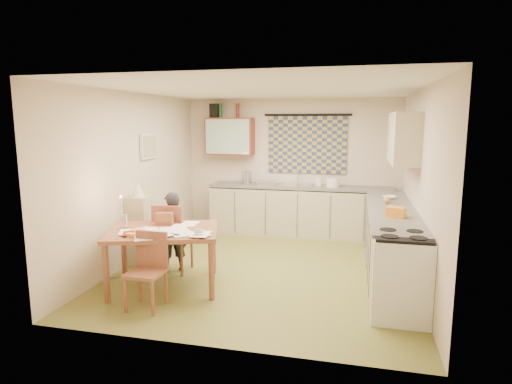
% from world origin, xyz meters
% --- Properties ---
extents(floor, '(4.00, 4.50, 0.02)m').
position_xyz_m(floor, '(0.00, 0.00, -0.01)').
color(floor, olive).
rests_on(floor, ground).
extents(ceiling, '(4.00, 4.50, 0.02)m').
position_xyz_m(ceiling, '(0.00, 0.00, 2.51)').
color(ceiling, white).
rests_on(ceiling, floor).
extents(wall_back, '(4.00, 0.02, 2.50)m').
position_xyz_m(wall_back, '(0.00, 2.26, 1.25)').
color(wall_back, beige).
rests_on(wall_back, floor).
extents(wall_front, '(4.00, 0.02, 2.50)m').
position_xyz_m(wall_front, '(0.00, -2.26, 1.25)').
color(wall_front, beige).
rests_on(wall_front, floor).
extents(wall_left, '(0.02, 4.50, 2.50)m').
position_xyz_m(wall_left, '(-2.01, 0.00, 1.25)').
color(wall_left, beige).
rests_on(wall_left, floor).
extents(wall_right, '(0.02, 4.50, 2.50)m').
position_xyz_m(wall_right, '(2.01, 0.00, 1.25)').
color(wall_right, beige).
rests_on(wall_right, floor).
extents(window_blind, '(1.45, 0.03, 1.05)m').
position_xyz_m(window_blind, '(0.30, 2.22, 1.65)').
color(window_blind, navy).
rests_on(window_blind, wall_back).
extents(curtain_rod, '(1.60, 0.04, 0.04)m').
position_xyz_m(curtain_rod, '(0.30, 2.20, 2.20)').
color(curtain_rod, black).
rests_on(curtain_rod, wall_back).
extents(wall_cabinet, '(0.90, 0.34, 0.70)m').
position_xyz_m(wall_cabinet, '(-1.15, 2.08, 1.80)').
color(wall_cabinet, maroon).
rests_on(wall_cabinet, wall_back).
extents(wall_cabinet_glass, '(0.84, 0.02, 0.64)m').
position_xyz_m(wall_cabinet_glass, '(-1.15, 1.91, 1.80)').
color(wall_cabinet_glass, '#99B2A5').
rests_on(wall_cabinet_glass, wall_back).
extents(upper_cabinet_right, '(0.34, 1.30, 0.70)m').
position_xyz_m(upper_cabinet_right, '(1.83, 0.55, 1.85)').
color(upper_cabinet_right, tan).
rests_on(upper_cabinet_right, wall_right).
extents(framed_print, '(0.04, 0.50, 0.40)m').
position_xyz_m(framed_print, '(-1.97, 0.40, 1.70)').
color(framed_print, beige).
rests_on(framed_print, wall_left).
extents(print_canvas, '(0.01, 0.42, 0.32)m').
position_xyz_m(print_canvas, '(-1.95, 0.40, 1.70)').
color(print_canvas, beige).
rests_on(print_canvas, wall_left).
extents(counter_back, '(3.30, 0.62, 0.92)m').
position_xyz_m(counter_back, '(0.21, 1.95, 0.45)').
color(counter_back, tan).
rests_on(counter_back, floor).
extents(counter_right, '(0.62, 2.95, 0.92)m').
position_xyz_m(counter_right, '(1.70, 0.15, 0.45)').
color(counter_right, tan).
rests_on(counter_right, floor).
extents(stove, '(0.59, 0.59, 0.92)m').
position_xyz_m(stove, '(1.70, -1.20, 0.46)').
color(stove, white).
rests_on(stove, floor).
extents(sink, '(0.65, 0.58, 0.10)m').
position_xyz_m(sink, '(0.13, 1.95, 0.88)').
color(sink, silver).
rests_on(sink, counter_back).
extents(tap, '(0.04, 0.04, 0.28)m').
position_xyz_m(tap, '(0.16, 2.13, 1.06)').
color(tap, silver).
rests_on(tap, counter_back).
extents(dish_rack, '(0.41, 0.37, 0.06)m').
position_xyz_m(dish_rack, '(-0.41, 1.95, 0.95)').
color(dish_rack, silver).
rests_on(dish_rack, counter_back).
extents(kettle, '(0.20, 0.20, 0.24)m').
position_xyz_m(kettle, '(-0.79, 1.95, 1.04)').
color(kettle, silver).
rests_on(kettle, counter_back).
extents(mixing_bowl, '(0.28, 0.28, 0.16)m').
position_xyz_m(mixing_bowl, '(0.80, 1.95, 1.00)').
color(mixing_bowl, white).
rests_on(mixing_bowl, counter_back).
extents(soap_bottle, '(0.15, 0.15, 0.19)m').
position_xyz_m(soap_bottle, '(0.53, 2.00, 1.02)').
color(soap_bottle, white).
rests_on(soap_bottle, counter_back).
extents(bowl, '(0.22, 0.22, 0.05)m').
position_xyz_m(bowl, '(1.70, 0.89, 0.94)').
color(bowl, white).
rests_on(bowl, counter_right).
extents(orange_bag, '(0.27, 0.23, 0.12)m').
position_xyz_m(orange_bag, '(1.70, -0.36, 0.98)').
color(orange_bag, orange).
rests_on(orange_bag, counter_right).
extents(fruit_orange, '(0.10, 0.10, 0.10)m').
position_xyz_m(fruit_orange, '(1.65, 0.53, 0.97)').
color(fruit_orange, orange).
rests_on(fruit_orange, counter_right).
extents(speaker, '(0.17, 0.21, 0.26)m').
position_xyz_m(speaker, '(-1.44, 2.08, 2.28)').
color(speaker, black).
rests_on(speaker, wall_cabinet).
extents(bottle_green, '(0.07, 0.07, 0.26)m').
position_xyz_m(bottle_green, '(-1.34, 2.08, 2.28)').
color(bottle_green, '#195926').
rests_on(bottle_green, wall_cabinet).
extents(bottle_brown, '(0.07, 0.07, 0.26)m').
position_xyz_m(bottle_brown, '(-1.00, 2.08, 2.28)').
color(bottle_brown, maroon).
rests_on(bottle_brown, wall_cabinet).
extents(dining_table, '(1.56, 1.36, 0.75)m').
position_xyz_m(dining_table, '(-1.10, -0.98, 0.38)').
color(dining_table, brown).
rests_on(dining_table, floor).
extents(chair_far, '(0.44, 0.44, 0.97)m').
position_xyz_m(chair_far, '(-1.24, -0.42, 0.30)').
color(chair_far, brown).
rests_on(chair_far, floor).
extents(chair_near, '(0.39, 0.39, 0.85)m').
position_xyz_m(chair_near, '(-1.04, -1.59, 0.26)').
color(chair_near, brown).
rests_on(chair_near, floor).
extents(person, '(0.66, 0.66, 1.13)m').
position_xyz_m(person, '(-1.25, -0.42, 0.56)').
color(person, black).
rests_on(person, floor).
extents(shelf_stand, '(0.32, 0.30, 1.01)m').
position_xyz_m(shelf_stand, '(-1.84, -0.25, 0.50)').
color(shelf_stand, tan).
rests_on(shelf_stand, floor).
extents(lampshade, '(0.20, 0.20, 0.22)m').
position_xyz_m(lampshade, '(-1.84, -0.25, 1.12)').
color(lampshade, beige).
rests_on(lampshade, shelf_stand).
extents(letter_rack, '(0.24, 0.15, 0.16)m').
position_xyz_m(letter_rack, '(-1.20, -0.75, 0.83)').
color(letter_rack, brown).
rests_on(letter_rack, dining_table).
extents(mug, '(0.18, 0.18, 0.09)m').
position_xyz_m(mug, '(-0.56, -1.19, 0.79)').
color(mug, white).
rests_on(mug, dining_table).
extents(magazine, '(0.36, 0.38, 0.02)m').
position_xyz_m(magazine, '(-1.45, -1.35, 0.76)').
color(magazine, maroon).
rests_on(magazine, dining_table).
extents(book, '(0.34, 0.36, 0.02)m').
position_xyz_m(book, '(-1.44, -1.22, 0.76)').
color(book, orange).
rests_on(book, dining_table).
extents(orange_box, '(0.12, 0.08, 0.04)m').
position_xyz_m(orange_box, '(-1.32, -1.39, 0.77)').
color(orange_box, orange).
rests_on(orange_box, dining_table).
extents(eyeglasses, '(0.13, 0.06, 0.02)m').
position_xyz_m(eyeglasses, '(-0.85, -1.23, 0.76)').
color(eyeglasses, black).
rests_on(eyeglasses, dining_table).
extents(candle_holder, '(0.07, 0.07, 0.18)m').
position_xyz_m(candle_holder, '(-1.57, -1.06, 0.84)').
color(candle_holder, silver).
rests_on(candle_holder, dining_table).
extents(candle, '(0.03, 0.03, 0.22)m').
position_xyz_m(candle, '(-1.60, -1.11, 1.04)').
color(candle, white).
rests_on(candle, dining_table).
extents(candle_flame, '(0.02, 0.02, 0.02)m').
position_xyz_m(candle_flame, '(-1.60, -1.10, 1.16)').
color(candle_flame, '#FFCC66').
rests_on(candle_flame, dining_table).
extents(papers, '(1.19, 1.10, 0.02)m').
position_xyz_m(papers, '(-1.04, -1.13, 0.76)').
color(papers, white).
rests_on(papers, dining_table).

